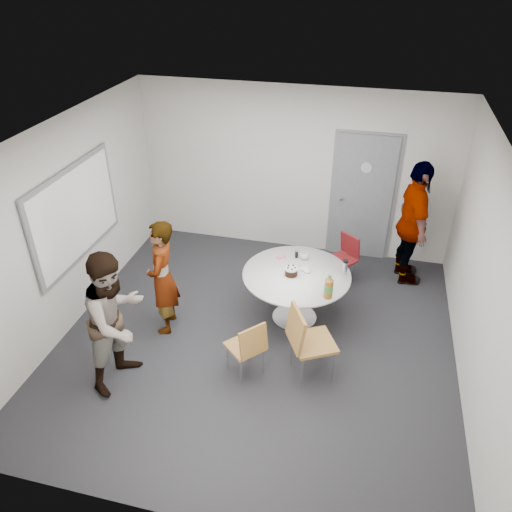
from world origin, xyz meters
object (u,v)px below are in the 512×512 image
(whiteboard, at_px, (76,214))
(person_main, at_px, (162,278))
(chair_far, at_px, (345,255))
(person_right, at_px, (413,224))
(chair_near_left, at_px, (248,345))
(table, at_px, (298,281))
(person_left, at_px, (116,320))
(chair_near_right, at_px, (305,337))
(door, at_px, (363,198))

(whiteboard, distance_m, person_main, 1.41)
(chair_far, relative_size, person_right, 0.41)
(person_main, bearing_deg, person_right, 109.81)
(person_right, bearing_deg, chair_near_left, 133.32)
(table, xyz_separation_m, person_right, (1.44, 1.37, 0.31))
(chair_near_left, bearing_deg, person_right, 6.64)
(table, bearing_deg, person_main, -161.24)
(whiteboard, xyz_separation_m, person_main, (1.22, -0.22, -0.66))
(table, bearing_deg, chair_near_left, -107.22)
(whiteboard, xyz_separation_m, person_left, (1.09, -1.20, -0.59))
(table, relative_size, chair_near_right, 1.44)
(table, bearing_deg, door, 70.88)
(person_main, bearing_deg, person_left, -19.74)
(chair_near_left, xyz_separation_m, person_right, (1.81, 2.57, 0.47))
(chair_near_right, xyz_separation_m, chair_far, (0.26, 2.13, -0.14))
(door, xyz_separation_m, chair_far, (-0.15, -0.85, -0.56))
(chair_near_left, height_order, chair_far, chair_near_left)
(door, relative_size, table, 1.49)
(door, distance_m, chair_near_left, 3.35)
(door, distance_m, whiteboard, 4.25)
(person_left, height_order, person_right, person_right)
(chair_near_left, bearing_deg, chair_near_right, -34.59)
(door, distance_m, person_main, 3.43)
(door, height_order, person_main, door)
(table, relative_size, chair_near_left, 1.79)
(door, height_order, person_right, door)
(door, distance_m, table, 2.09)
(chair_far, bearing_deg, whiteboard, 60.12)
(chair_near_right, bearing_deg, chair_near_left, -104.54)
(chair_far, height_order, person_right, person_right)
(whiteboard, xyz_separation_m, table, (2.89, 0.34, -0.81))
(chair_near_left, distance_m, person_main, 1.47)
(door, height_order, chair_near_left, door)
(chair_near_right, relative_size, person_right, 0.52)
(whiteboard, relative_size, chair_near_left, 2.39)
(table, bearing_deg, chair_near_right, -75.89)
(person_right, bearing_deg, person_left, 120.56)
(door, bearing_deg, chair_near_right, -97.83)
(chair_near_right, bearing_deg, person_left, -104.32)
(chair_near_right, xyz_separation_m, person_main, (-1.93, 0.48, 0.19))
(person_main, xyz_separation_m, person_left, (-0.13, -0.98, 0.07))
(table, distance_m, person_right, 2.01)
(person_main, bearing_deg, chair_far, 114.96)
(door, distance_m, chair_near_right, 3.04)
(whiteboard, distance_m, chair_near_right, 3.34)
(chair_far, bearing_deg, person_main, 74.43)
(person_main, relative_size, person_left, 0.92)
(person_left, bearing_deg, whiteboard, 57.33)
(door, bearing_deg, whiteboard, -147.34)
(table, distance_m, chair_far, 1.22)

